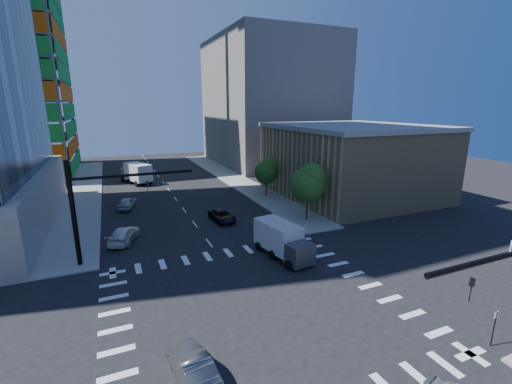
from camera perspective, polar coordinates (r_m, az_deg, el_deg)
ground at (r=24.74m, az=0.13°, el=-18.40°), size 160.00×160.00×0.00m
road_markings at (r=24.74m, az=0.13°, el=-18.39°), size 20.00×20.00×0.01m
sidewalk_ne at (r=64.05m, az=-3.84°, el=2.27°), size 5.00×60.00×0.15m
sidewalk_nw at (r=60.73m, az=-26.66°, el=0.10°), size 5.00×60.00×0.15m
commercial_building at (r=53.50m, az=15.58°, el=5.11°), size 20.50×22.50×10.60m
bg_building_ne at (r=82.08m, az=2.24°, el=14.71°), size 24.00×30.00×28.00m
signal_mast_nw at (r=31.65m, az=-25.62°, el=-1.55°), size 10.20×0.40×9.00m
tree_south at (r=40.03m, az=8.85°, el=1.59°), size 4.16×4.16×6.82m
tree_north at (r=50.63m, az=1.91°, el=3.60°), size 3.54×3.52×5.78m
no_parking_sign at (r=24.62m, az=34.95°, el=-17.66°), size 0.30×0.06×2.20m
car_nb_far at (r=40.81m, az=-5.68°, el=-3.95°), size 2.49×4.78×1.29m
car_sb_near at (r=37.08m, az=-21.14°, el=-6.62°), size 3.82×5.51×1.48m
car_sb_mid at (r=48.54m, az=-20.69°, el=-1.72°), size 2.95×4.73×1.50m
car_sb_cross at (r=19.46m, az=-10.62°, el=-26.56°), size 2.17×4.49×1.42m
box_truck_near at (r=31.03m, az=4.70°, el=-8.55°), size 3.36×6.11×3.04m
box_truck_far at (r=63.92m, az=-19.45°, el=2.82°), size 5.10×7.30×3.52m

